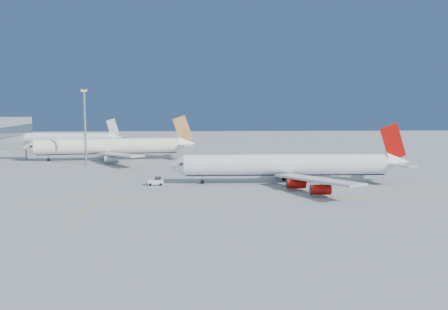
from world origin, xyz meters
TOP-DOWN VIEW (x-y plane):
  - ground at (0.00, 0.00)m, footprint 500.00×500.00m
  - jet_bridge at (-93.11, 72.00)m, footprint 23.60×3.60m
  - taxiway_lines at (-14.71, 6.34)m, footprint 118.86×140.00m
  - airliner_virgin at (11.82, 9.34)m, footprint 71.04×64.04m
  - airliner_etihad at (-50.61, 68.43)m, footprint 68.91×63.18m
  - airliner_third at (-82.84, 127.31)m, footprint 54.79×50.36m
  - pushback_tug at (-27.13, 7.70)m, footprint 4.30×2.71m
  - light_mast at (-57.20, 52.19)m, footprint 2.43×2.43m

SIDE VIEW (x-z plane):
  - ground at x=0.00m, z-range 0.00..0.00m
  - taxiway_lines at x=-14.71m, z-range 0.00..0.02m
  - pushback_tug at x=-27.13m, z-range -0.09..2.30m
  - airliner_third at x=-82.84m, z-range -2.90..11.79m
  - jet_bridge at x=-93.11m, z-range 1.72..8.62m
  - airliner_virgin at x=11.82m, z-range -3.49..14.09m
  - airliner_etihad at x=-50.61m, z-range -3.52..14.47m
  - light_mast at x=-57.20m, z-range 2.54..30.70m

